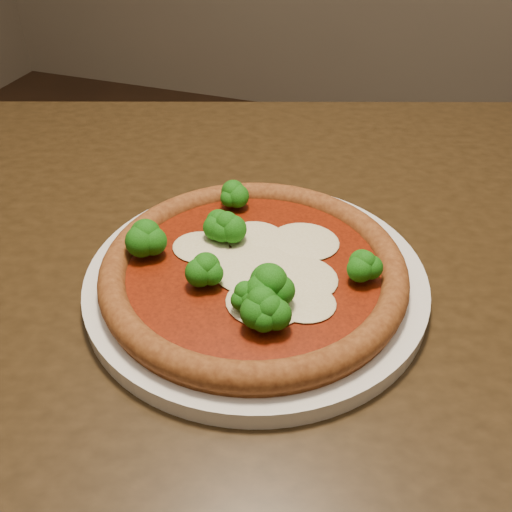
% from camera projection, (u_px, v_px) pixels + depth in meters
% --- Properties ---
extents(dining_table, '(1.42, 1.20, 0.75)m').
position_uv_depth(dining_table, '(258.00, 325.00, 0.67)').
color(dining_table, black).
rests_on(dining_table, floor).
extents(plate, '(0.34, 0.34, 0.02)m').
position_uv_depth(plate, '(256.00, 280.00, 0.58)').
color(plate, silver).
rests_on(plate, dining_table).
extents(pizza, '(0.30, 0.30, 0.06)m').
position_uv_depth(pizza, '(253.00, 269.00, 0.55)').
color(pizza, brown).
rests_on(pizza, plate).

